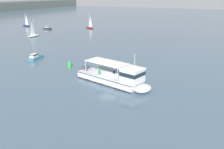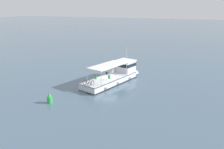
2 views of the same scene
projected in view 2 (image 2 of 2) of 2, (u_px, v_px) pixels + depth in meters
ground_plane at (108, 84)px, 37.09m from camera, size 400.00×400.00×0.00m
ferry_main at (116, 75)px, 38.14m from camera, size 6.24×13.07×5.32m
channel_buoy at (50, 99)px, 29.64m from camera, size 0.70×0.70×1.40m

